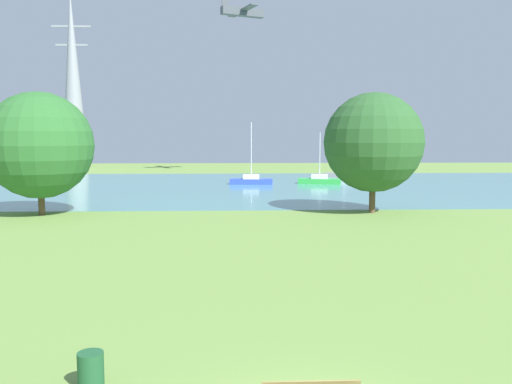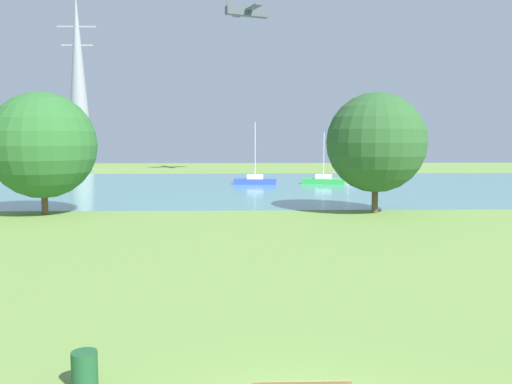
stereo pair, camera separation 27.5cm
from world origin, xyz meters
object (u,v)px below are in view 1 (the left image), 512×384
(electricity_pylon, at_px, (73,81))
(light_aircraft, at_px, (242,12))
(sailboat_green, at_px, (319,180))
(sailboat_blue, at_px, (251,180))
(litter_bin, at_px, (91,371))
(tree_west_near, at_px, (373,142))
(tree_east_near, at_px, (39,145))
(sailboat_gray, at_px, (344,174))

(electricity_pylon, distance_m, light_aircraft, 31.95)
(electricity_pylon, relative_size, light_aircraft, 3.58)
(sailboat_green, bearing_deg, sailboat_blue, -179.07)
(litter_bin, xyz_separation_m, electricity_pylon, (-23.43, 80.96, 14.27))
(tree_west_near, xyz_separation_m, electricity_pylon, (-36.37, 54.48, 9.68))
(tree_east_near, relative_size, electricity_pylon, 0.29)
(tree_east_near, bearing_deg, light_aircraft, 70.64)
(electricity_pylon, bearing_deg, sailboat_green, -40.37)
(sailboat_gray, height_order, light_aircraft, light_aircraft)
(litter_bin, height_order, tree_west_near, tree_west_near)
(tree_west_near, distance_m, light_aircraft, 46.01)
(tree_east_near, relative_size, tree_west_near, 0.99)
(sailboat_gray, relative_size, tree_east_near, 0.85)
(tree_east_near, distance_m, tree_west_near, 23.09)
(sailboat_gray, relative_size, tree_west_near, 0.84)
(litter_bin, distance_m, tree_west_near, 29.82)
(litter_bin, bearing_deg, sailboat_blue, 84.13)
(sailboat_blue, bearing_deg, litter_bin, -95.87)
(litter_bin, relative_size, tree_west_near, 0.09)
(litter_bin, bearing_deg, tree_west_near, 63.95)
(sailboat_gray, height_order, sailboat_blue, sailboat_gray)
(sailboat_gray, distance_m, light_aircraft, 27.50)
(sailboat_gray, height_order, sailboat_green, sailboat_gray)
(sailboat_gray, distance_m, electricity_pylon, 48.47)
(light_aircraft, bearing_deg, electricity_pylon, 154.95)
(litter_bin, height_order, sailboat_green, sailboat_green)
(sailboat_gray, xyz_separation_m, tree_east_near, (-27.98, -33.59, 4.34))
(litter_bin, height_order, electricity_pylon, electricity_pylon)
(sailboat_green, bearing_deg, sailboat_gray, 63.67)
(tree_west_near, bearing_deg, litter_bin, -116.05)
(tree_east_near, height_order, electricity_pylon, electricity_pylon)
(sailboat_green, height_order, electricity_pylon, electricity_pylon)
(litter_bin, height_order, tree_east_near, tree_east_near)
(sailboat_green, height_order, light_aircraft, light_aircraft)
(litter_bin, distance_m, light_aircraft, 71.75)
(tree_west_near, bearing_deg, tree_east_near, -179.57)
(sailboat_blue, distance_m, electricity_pylon, 44.53)
(sailboat_blue, bearing_deg, sailboat_gray, 38.19)
(litter_bin, relative_size, sailboat_green, 0.14)
(litter_bin, xyz_separation_m, sailboat_gray, (17.84, 59.89, 0.07))
(light_aircraft, bearing_deg, sailboat_gray, -30.97)
(litter_bin, height_order, light_aircraft, light_aircraft)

